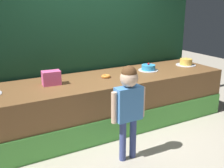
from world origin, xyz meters
The scene contains 8 objects.
ground_plane centered at (0.00, 0.00, 0.00)m, with size 12.00×12.00×0.00m, color #BCB29E.
stage_platform centered at (0.00, 0.51, 0.39)m, with size 3.92×1.05×0.78m.
curtain_backdrop centered at (0.00, 1.13, 1.49)m, with size 4.13×0.08×2.97m, color #19472D.
child_figure centered at (-0.23, -0.48, 0.77)m, with size 0.46×0.21×1.20m.
pink_box centered at (-0.83, 0.56, 0.88)m, with size 0.25×0.16×0.20m, color #EB5B9C.
donut centered at (0.00, 0.52, 0.80)m, with size 0.14×0.14×0.04m, color orange.
cake_center centered at (0.83, 0.57, 0.83)m, with size 0.33×0.33×0.13m.
cake_right centered at (1.67, 0.56, 0.83)m, with size 0.36×0.36×0.16m.
Camera 1 is at (-1.86, -3.00, 1.89)m, focal length 43.43 mm.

